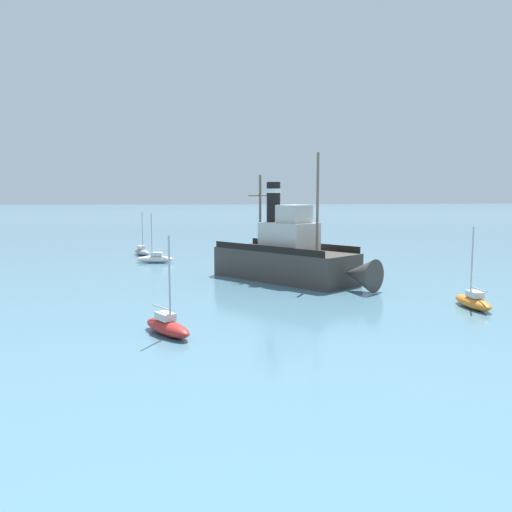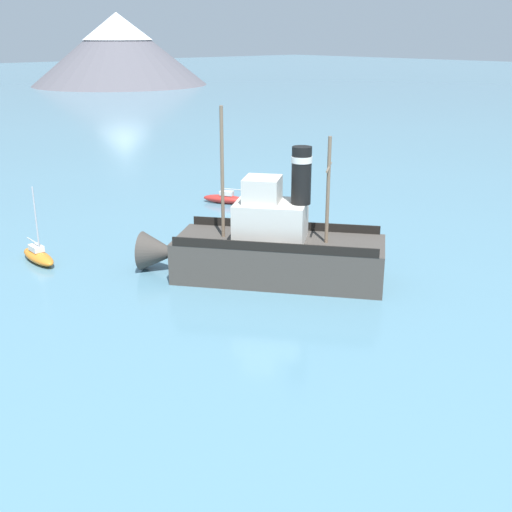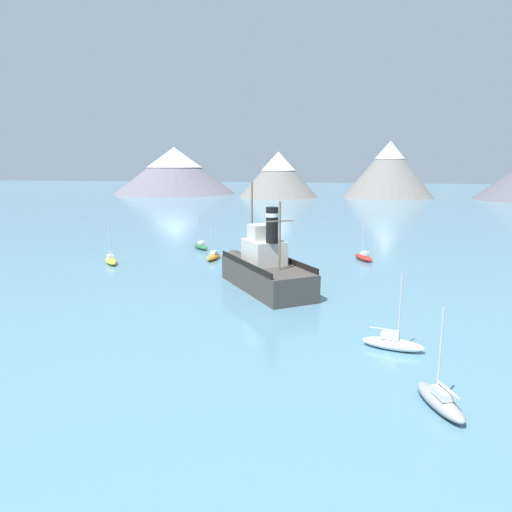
{
  "view_description": "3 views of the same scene",
  "coord_description": "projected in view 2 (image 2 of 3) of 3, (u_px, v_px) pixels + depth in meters",
  "views": [
    {
      "loc": [
        8.46,
        42.38,
        6.89
      ],
      "look_at": [
        3.12,
        2.38,
        2.21
      ],
      "focal_mm": 38.0,
      "sensor_mm": 36.0,
      "label": 1
    },
    {
      "loc": [
        -23.74,
        -25.25,
        13.62
      ],
      "look_at": [
        -0.94,
        0.48,
        1.67
      ],
      "focal_mm": 45.0,
      "sensor_mm": 36.0,
      "label": 2
    },
    {
      "loc": [
        9.33,
        -40.35,
        11.27
      ],
      "look_at": [
        -0.97,
        2.44,
        2.67
      ],
      "focal_mm": 32.0,
      "sensor_mm": 36.0,
      "label": 3
    }
  ],
  "objects": [
    {
      "name": "ground_plane",
      "position": [
        274.0,
        282.0,
        37.19
      ],
      "size": [
        600.0,
        600.0,
        0.0
      ],
      "primitive_type": "plane",
      "color": "teal"
    },
    {
      "name": "old_tugboat",
      "position": [
        269.0,
        248.0,
        37.16
      ],
      "size": [
        11.46,
        13.47,
        9.9
      ],
      "color": "#423D38",
      "rests_on": "ground"
    },
    {
      "name": "sailboat_orange",
      "position": [
        38.0,
        256.0,
        40.24
      ],
      "size": [
        1.16,
        3.82,
        4.9
      ],
      "color": "orange",
      "rests_on": "ground"
    },
    {
      "name": "sailboat_red",
      "position": [
        225.0,
        198.0,
        54.28
      ],
      "size": [
        2.86,
        3.84,
        4.9
      ],
      "color": "#B22823",
      "rests_on": "ground"
    }
  ]
}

